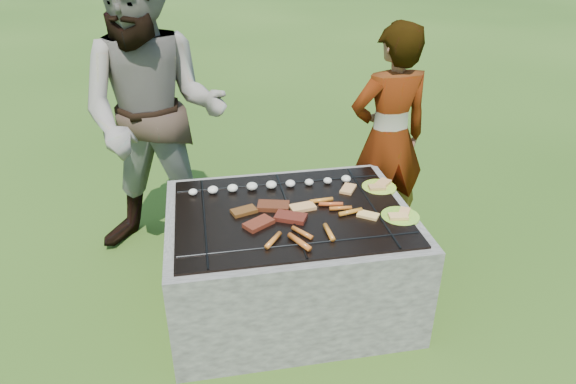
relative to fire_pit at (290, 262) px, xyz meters
name	(u,v)px	position (x,y,z in m)	size (l,w,h in m)	color
lawn	(290,301)	(0.00, 0.00, -0.28)	(60.00, 60.00, 0.00)	#234310
fire_pit	(290,262)	(0.00, 0.00, 0.00)	(1.30, 1.00, 0.62)	#9C948B
mushrooms	(269,185)	(-0.07, 0.28, 0.35)	(0.94, 0.06, 0.04)	white
pork_slabs	(270,214)	(-0.11, -0.03, 0.34)	(0.39, 0.30, 0.02)	#95531B
sausages	(317,223)	(0.11, -0.16, 0.34)	(0.56, 0.47, 0.03)	orange
bread_on_grate	(332,203)	(0.24, 0.03, 0.34)	(0.46, 0.42, 0.02)	tan
plate_far	(379,187)	(0.56, 0.18, 0.33)	(0.21, 0.21, 0.03)	#F1FF3C
plate_near	(400,216)	(0.56, -0.15, 0.33)	(0.23, 0.23, 0.03)	#D1DA34
cook	(388,139)	(0.75, 0.57, 0.45)	(0.54, 0.35, 1.47)	#A39488
bystander	(155,116)	(-0.69, 0.72, 0.65)	(0.90, 0.70, 1.86)	gray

